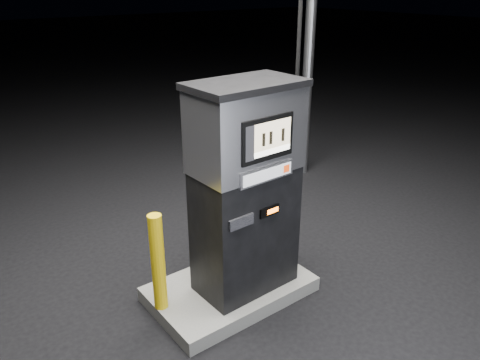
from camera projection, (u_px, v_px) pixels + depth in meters
ground at (230, 295)px, 4.86m from camera, size 80.00×80.00×0.00m
pump_island at (230, 289)px, 4.83m from camera, size 1.60×1.00×0.15m
fuel_dispenser at (246, 189)px, 4.38m from camera, size 1.14×0.64×4.30m
bollard_left at (158, 263)px, 4.27m from camera, size 0.16×0.16×0.97m
bollard_right at (267, 221)px, 5.14m from camera, size 0.15×0.15×0.85m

